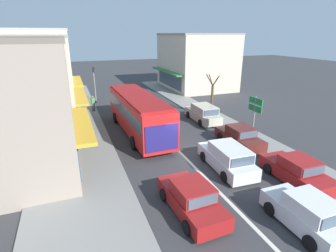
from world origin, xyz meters
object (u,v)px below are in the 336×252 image
Objects in this scene: city_bus at (138,111)px; directional_road_sign at (255,109)px; traffic_light_downstreet at (94,78)px; wagon_behind_bus_mid at (227,158)px; pedestrian_with_handbag_near at (93,102)px; parked_wagon_kerb_third at (203,113)px; street_tree_right at (212,97)px; hatchback_behind_bus_near at (307,213)px; parked_sedan_kerb_front at (297,171)px; parked_sedan_kerb_second at (239,137)px; sedan_queue_far_back at (192,199)px.

directional_road_sign is (7.37, -5.20, 0.82)m from city_bus.
traffic_light_downstreet is 20.08m from directional_road_sign.
traffic_light_downstreet is (-5.54, 20.44, 2.11)m from wagon_behind_bus_mid.
wagon_behind_bus_mid is 2.81× the size of pedestrian_with_handbag_near.
street_tree_right is at bearing 36.27° from parked_wagon_kerb_third.
hatchback_behind_bus_near is 16.18m from street_tree_right.
wagon_behind_bus_mid is 9.36m from parked_wagon_kerb_third.
pedestrian_with_handbag_near is (-0.77, -4.89, -1.79)m from traffic_light_downstreet.
traffic_light_downstreet reaches higher than hatchback_behind_bus_near.
directional_road_sign is (0.86, -6.12, 1.96)m from parked_wagon_kerb_third.
parked_sedan_kerb_front is 1.01× the size of traffic_light_downstreet.
wagon_behind_bus_mid is 4.03m from parked_sedan_kerb_second.
street_tree_right reaches higher than parked_sedan_kerb_second.
sedan_queue_far_back is 1.01× the size of parked_sedan_kerb_front.
pedestrian_with_handbag_near is (-6.57, 21.13, 0.36)m from hatchback_behind_bus_near.
sedan_queue_far_back is 1.01× the size of street_tree_right.
wagon_behind_bus_mid is 1.09× the size of traffic_light_downstreet.
directional_road_sign is at bearing 34.81° from wagon_behind_bus_mid.
wagon_behind_bus_mid is at bearing -66.55° from city_bus.
traffic_light_downstreet reaches higher than pedestrian_with_handbag_near.
wagon_behind_bus_mid reaches higher than parked_sedan_kerb_front.
parked_sedan_kerb_front is at bearing -63.42° from pedestrian_with_handbag_near.
sedan_queue_far_back and parked_sedan_kerb_front have the same top height.
sedan_queue_far_back is at bearing -85.69° from traffic_light_downstreet.
wagon_behind_bus_mid is 11.03m from street_tree_right.
street_tree_right reaches higher than traffic_light_downstreet.
directional_road_sign is 7.29m from street_tree_right.
directional_road_sign is 16.48m from pedestrian_with_handbag_near.
directional_road_sign reaches higher than parked_sedan_kerb_front.
traffic_light_downstreet is at bearing 102.56° from hatchback_behind_bus_near.
street_tree_right reaches higher than wagon_behind_bus_mid.
parked_wagon_kerb_third is at bearing 7.99° from city_bus.
hatchback_behind_bus_near is at bearing -72.73° from pedestrian_with_handbag_near.
city_bus is 14.07m from hatchback_behind_bus_near.
sedan_queue_far_back is 23.49m from traffic_light_downstreet.
hatchback_behind_bus_near is 0.88× the size of traffic_light_downstreet.
parked_sedan_kerb_front is 11.49m from parked_wagon_kerb_third.
directional_road_sign is (7.70, 5.62, 2.04)m from sedan_queue_far_back.
parked_wagon_kerb_third reaches higher than hatchback_behind_bus_near.
parked_sedan_kerb_front is at bearing -59.47° from city_bus.
sedan_queue_far_back is 0.93× the size of wagon_behind_bus_mid.
hatchback_behind_bus_near is 2.28× the size of pedestrian_with_handbag_near.
traffic_light_downstreet reaches higher than parked_wagon_kerb_third.
directional_road_sign reaches higher than sedan_queue_far_back.
traffic_light_downstreet reaches higher than sedan_queue_far_back.
sedan_queue_far_back is at bearing -177.79° from parked_sedan_kerb_front.
parked_sedan_kerb_second is at bearing 174.90° from directional_road_sign.
parked_sedan_kerb_second is 2.30m from directional_road_sign.
parked_sedan_kerb_second is (0.08, 5.46, 0.00)m from parked_sedan_kerb_front.
hatchback_behind_bus_near is 1.03× the size of directional_road_sign.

